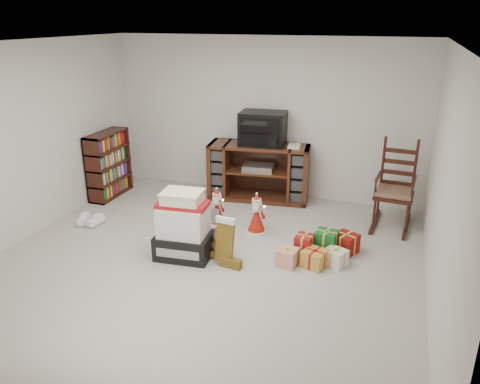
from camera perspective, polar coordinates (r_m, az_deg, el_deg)
name	(u,v)px	position (r m, az deg, el deg)	size (l,w,h in m)	color
room	(203,162)	(5.23, -4.59, 3.68)	(5.01, 5.01, 2.51)	beige
tv_stand	(259,172)	(7.43, 2.30, 2.48)	(1.62, 0.75, 0.90)	#482114
bookshelf	(109,166)	(7.82, -15.70, 3.10)	(0.29, 0.86, 1.05)	#3A150F
rocking_chair	(394,196)	(6.82, 18.24, -0.43)	(0.57, 0.87, 1.27)	#3A150F
gift_pile	(184,229)	(5.69, -6.87, -4.52)	(0.70, 0.54, 0.83)	black
red_suitcase	(183,237)	(5.79, -7.02, -5.41)	(0.40, 0.27, 0.55)	maroon
stocking	(225,241)	(5.50, -1.87, -6.02)	(0.28, 0.12, 0.60)	#0E7F21
teddy_bear	(221,244)	(5.75, -2.34, -6.31)	(0.25, 0.22, 0.37)	brown
santa_figurine	(256,218)	(6.31, 2.02, -3.17)	(0.28, 0.26, 0.57)	#A11C11
mrs_claus_figurine	(217,211)	(6.57, -2.82, -2.29)	(0.26, 0.25, 0.54)	#A11C11
sneaker_pair	(90,221)	(6.95, -17.85, -3.42)	(0.36, 0.30, 0.10)	white
gift_cluster	(320,249)	(5.81, 9.67, -6.81)	(0.68, 0.99, 0.23)	#A01216
crt_television	(263,128)	(7.26, 2.79, 7.77)	(0.73, 0.55, 0.51)	black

